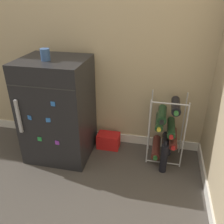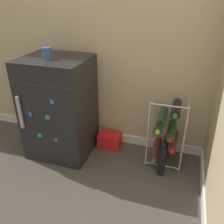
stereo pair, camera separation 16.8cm
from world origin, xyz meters
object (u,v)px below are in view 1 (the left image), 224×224
(wine_rack, at_px, (166,130))
(soda_box, at_px, (109,141))
(fridge_top_cup, at_px, (45,55))
(loose_bottle_floor, at_px, (164,158))
(mini_fridge, at_px, (58,110))

(wine_rack, height_order, soda_box, wine_rack)
(fridge_top_cup, distance_m, loose_bottle_floor, 1.30)
(mini_fridge, bearing_deg, loose_bottle_floor, -4.50)
(loose_bottle_floor, bearing_deg, fridge_top_cup, 178.61)
(wine_rack, height_order, loose_bottle_floor, wine_rack)
(mini_fridge, xyz_separation_m, fridge_top_cup, (-0.03, -0.05, 0.51))
(loose_bottle_floor, bearing_deg, soda_box, 155.22)
(mini_fridge, xyz_separation_m, loose_bottle_floor, (0.97, -0.08, -0.32))
(soda_box, xyz_separation_m, loose_bottle_floor, (0.55, -0.25, 0.07))
(mini_fridge, bearing_deg, fridge_top_cup, -117.99)
(wine_rack, xyz_separation_m, soda_box, (-0.54, 0.06, -0.23))
(loose_bottle_floor, bearing_deg, mini_fridge, 175.50)
(mini_fridge, relative_size, fridge_top_cup, 9.92)
(mini_fridge, bearing_deg, soda_box, 22.54)
(mini_fridge, xyz_separation_m, wine_rack, (0.97, 0.12, -0.16))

